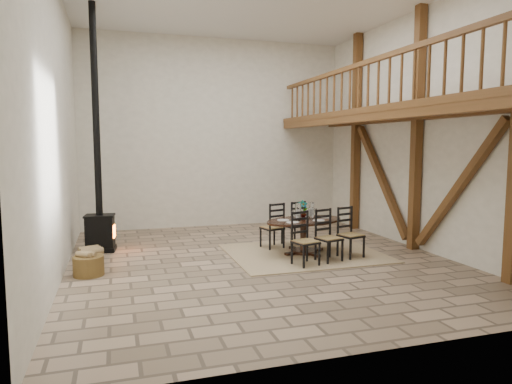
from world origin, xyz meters
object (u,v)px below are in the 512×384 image
object	(u,v)px
wood_stove	(99,196)
log_stack	(91,257)
log_basket	(89,265)
dining_table	(307,236)

from	to	relation	value
wood_stove	log_stack	size ratio (longest dim) A/B	10.70
wood_stove	log_basket	world-z (taller)	wood_stove
wood_stove	log_stack	distance (m)	1.60
log_stack	dining_table	bearing A→B (deg)	-3.82
dining_table	wood_stove	size ratio (longest dim) A/B	0.43
dining_table	log_basket	bearing A→B (deg)	168.46
dining_table	wood_stove	xyz separation A→B (m)	(-3.97, 1.54, 0.76)
dining_table	log_stack	bearing A→B (deg)	161.19
dining_table	log_stack	xyz separation A→B (m)	(-4.10, 0.27, -0.21)
wood_stove	log_stack	bearing A→B (deg)	-89.05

